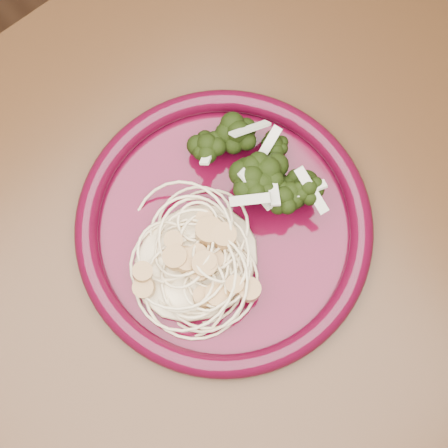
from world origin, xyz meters
TOP-DOWN VIEW (x-y plane):
  - dining_table at (0.00, 0.00)m, footprint 1.20×0.80m
  - dinner_plate at (0.06, 0.06)m, footprint 0.36×0.36m
  - spaghetti_pile at (0.02, 0.05)m, footprint 0.15×0.14m
  - scallop_cluster at (0.02, 0.05)m, footprint 0.16×0.16m
  - broccoli_pile at (0.11, 0.08)m, footprint 0.11×0.15m
  - onion_garnish at (0.11, 0.08)m, footprint 0.08×0.10m

SIDE VIEW (x-z plane):
  - dining_table at x=0.00m, z-range 0.28..1.03m
  - dinner_plate at x=0.06m, z-range 0.75..0.77m
  - spaghetti_pile at x=0.02m, z-range 0.76..0.79m
  - broccoli_pile at x=0.11m, z-range 0.76..0.80m
  - scallop_cluster at x=0.02m, z-range 0.79..0.83m
  - onion_garnish at x=0.11m, z-range 0.79..0.83m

